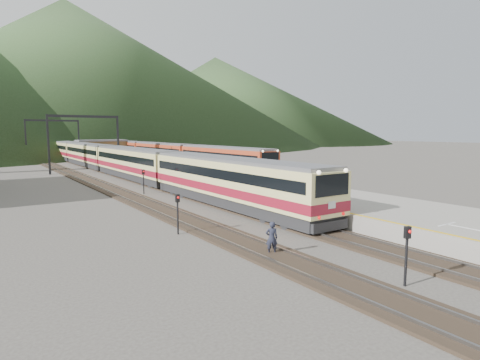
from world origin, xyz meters
TOP-DOWN VIEW (x-y plane):
  - track_main at (0.00, 40.00)m, footprint 2.60×200.00m
  - track_far at (-5.00, 40.00)m, footprint 2.60×200.00m
  - track_second at (11.50, 40.00)m, footprint 2.60×200.00m
  - platform at (5.60, 38.00)m, footprint 8.00×100.00m
  - gantry_near at (-2.85, 55.00)m, footprint 9.55×0.25m
  - gantry_far at (-2.85, 80.00)m, footprint 9.55×0.25m
  - station_shed at (5.60, 78.00)m, footprint 9.40×4.40m
  - hill_b at (30.00, 230.00)m, footprint 220.00×220.00m
  - hill_c at (110.00, 210.00)m, footprint 160.00×160.00m
  - main_train at (0.00, 53.67)m, footprint 3.07×84.14m
  - second_train at (11.50, 61.24)m, footprint 2.89×59.34m
  - short_signal_a at (-3.15, 4.93)m, footprint 0.26×0.22m
  - short_signal_b at (-3.20, 31.67)m, footprint 0.23×0.17m
  - short_signal_c at (-6.88, 16.62)m, footprint 0.22×0.16m
  - worker at (-4.86, 10.75)m, footprint 0.68×0.60m

SIDE VIEW (x-z plane):
  - track_main at x=0.00m, z-range -0.05..0.18m
  - track_far at x=-5.00m, z-range -0.05..0.18m
  - track_second at x=11.50m, z-range -0.05..0.18m
  - platform at x=5.60m, z-range 0.00..1.00m
  - worker at x=-4.86m, z-range 0.00..1.57m
  - short_signal_a at x=-3.15m, z-range 0.33..2.60m
  - short_signal_b at x=-3.20m, z-range 0.33..2.60m
  - short_signal_c at x=-6.88m, z-range 0.33..2.60m
  - second_train at x=11.50m, z-range 0.23..3.76m
  - main_train at x=0.00m, z-range 0.23..3.98m
  - station_shed at x=5.60m, z-range 1.02..4.12m
  - gantry_near at x=-2.85m, z-range 1.59..9.59m
  - gantry_far at x=-2.85m, z-range 1.59..9.59m
  - hill_c at x=110.00m, z-range 0.00..50.00m
  - hill_b at x=30.00m, z-range 0.00..75.00m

